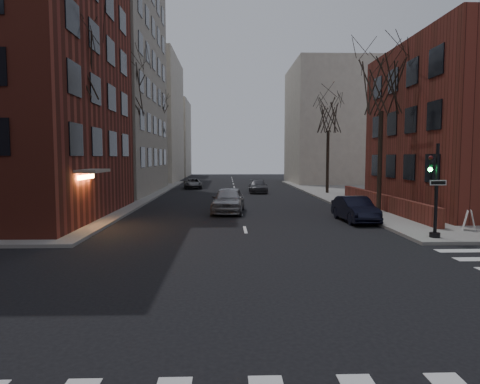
# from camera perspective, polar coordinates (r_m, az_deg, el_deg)

# --- Properties ---
(ground) EXTENTS (160.00, 160.00, 0.00)m
(ground) POSITION_cam_1_polar(r_m,az_deg,el_deg) (9.55, 4.01, -17.34)
(ground) COLOR black
(ground) RESTS_ON ground
(building_left_tan) EXTENTS (18.00, 18.00, 28.00)m
(building_left_tan) POSITION_cam_1_polar(r_m,az_deg,el_deg) (46.90, -22.89, 17.17)
(building_left_tan) COLOR gray
(building_left_tan) RESTS_ON ground
(low_wall_right) EXTENTS (0.35, 16.00, 1.00)m
(low_wall_right) POSITION_cam_1_polar(r_m,az_deg,el_deg) (29.77, 18.27, -1.20)
(low_wall_right) COLOR maroon
(low_wall_right) RESTS_ON sidewalk_far_right
(building_distant_la) EXTENTS (14.00, 16.00, 18.00)m
(building_distant_la) POSITION_cam_1_polar(r_m,az_deg,el_deg) (65.57, -14.41, 9.29)
(building_distant_la) COLOR beige
(building_distant_la) RESTS_ON ground
(building_distant_ra) EXTENTS (14.00, 14.00, 16.00)m
(building_distant_ra) POSITION_cam_1_polar(r_m,az_deg,el_deg) (61.08, 13.45, 8.71)
(building_distant_ra) COLOR beige
(building_distant_ra) RESTS_ON ground
(building_distant_lb) EXTENTS (10.00, 12.00, 14.00)m
(building_distant_lb) POSITION_cam_1_polar(r_m,az_deg,el_deg) (81.78, -10.39, 7.01)
(building_distant_lb) COLOR beige
(building_distant_lb) RESTS_ON ground
(traffic_signal) EXTENTS (0.76, 0.44, 4.00)m
(traffic_signal) POSITION_cam_1_polar(r_m,az_deg,el_deg) (19.95, 24.54, -0.54)
(traffic_signal) COLOR black
(traffic_signal) RESTS_ON sidewalk_far_right
(tree_left_a) EXTENTS (4.18, 4.18, 10.26)m
(tree_left_a) POSITION_cam_1_polar(r_m,az_deg,el_deg) (24.62, -21.30, 15.83)
(tree_left_a) COLOR #2D231C
(tree_left_a) RESTS_ON sidewalk_far_left
(tree_left_b) EXTENTS (4.40, 4.40, 10.80)m
(tree_left_b) POSITION_cam_1_polar(r_m,az_deg,el_deg) (36.08, -14.81, 13.04)
(tree_left_b) COLOR #2D231C
(tree_left_b) RESTS_ON sidewalk_far_left
(tree_left_c) EXTENTS (3.96, 3.96, 9.72)m
(tree_left_c) POSITION_cam_1_polar(r_m,az_deg,el_deg) (49.64, -11.11, 9.75)
(tree_left_c) COLOR #2D231C
(tree_left_c) RESTS_ON sidewalk_far_left
(tree_right_a) EXTENTS (3.96, 3.96, 9.72)m
(tree_right_a) POSITION_cam_1_polar(r_m,az_deg,el_deg) (28.86, 18.40, 13.32)
(tree_right_a) COLOR #2D231C
(tree_right_a) RESTS_ON sidewalk_far_right
(tree_right_b) EXTENTS (3.74, 3.74, 9.18)m
(tree_right_b) POSITION_cam_1_polar(r_m,az_deg,el_deg) (42.14, 11.71, 10.05)
(tree_right_b) COLOR #2D231C
(tree_right_b) RESTS_ON sidewalk_far_right
(streetlamp_near) EXTENTS (0.36, 0.36, 6.28)m
(streetlamp_near) POSITION_cam_1_polar(r_m,az_deg,el_deg) (31.66, -15.19, 5.72)
(streetlamp_near) COLOR black
(streetlamp_near) RESTS_ON sidewalk_far_left
(streetlamp_far) EXTENTS (0.36, 0.36, 6.28)m
(streetlamp_far) POSITION_cam_1_polar(r_m,az_deg,el_deg) (51.33, -10.02, 5.35)
(streetlamp_far) COLOR black
(streetlamp_far) RESTS_ON sidewalk_far_left
(parked_sedan) EXTENTS (1.70, 4.30, 1.39)m
(parked_sedan) POSITION_cam_1_polar(r_m,az_deg,el_deg) (24.51, 15.09, -2.23)
(parked_sedan) COLOR black
(parked_sedan) RESTS_ON ground
(car_lane_silver) EXTENTS (2.36, 5.00, 1.65)m
(car_lane_silver) POSITION_cam_1_polar(r_m,az_deg,el_deg) (27.47, -1.56, -1.07)
(car_lane_silver) COLOR gray
(car_lane_silver) RESTS_ON ground
(car_lane_gray) EXTENTS (1.92, 4.49, 1.29)m
(car_lane_gray) POSITION_cam_1_polar(r_m,az_deg,el_deg) (42.98, 2.40, 0.77)
(car_lane_gray) COLOR #3B3B40
(car_lane_gray) RESTS_ON ground
(car_lane_far) EXTENTS (2.40, 4.34, 1.15)m
(car_lane_far) POSITION_cam_1_polar(r_m,az_deg,el_deg) (48.82, -6.32, 1.13)
(car_lane_far) COLOR #3D3E42
(car_lane_far) RESTS_ON ground
(sandwich_board) EXTENTS (0.62, 0.70, 0.94)m
(sandwich_board) POSITION_cam_1_polar(r_m,az_deg,el_deg) (22.85, 28.24, -3.32)
(sandwich_board) COLOR white
(sandwich_board) RESTS_ON sidewalk_far_right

